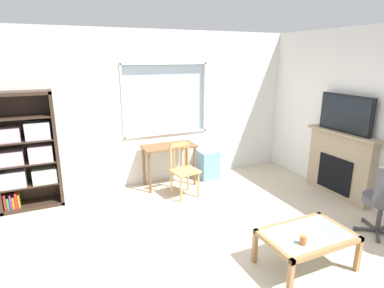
{
  "coord_description": "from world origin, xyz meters",
  "views": [
    {
      "loc": [
        -1.71,
        -3.12,
        2.3
      ],
      "look_at": [
        -0.02,
        0.64,
        1.14
      ],
      "focal_mm": 29.41,
      "sensor_mm": 36.0,
      "label": 1
    }
  ],
  "objects_px": {
    "plastic_drawer_unit": "(207,164)",
    "bookshelf": "(26,154)",
    "coffee_table": "(307,238)",
    "sippy_cup": "(303,240)",
    "wooden_chair": "(183,170)",
    "desk_under_window": "(169,152)",
    "fireplace": "(340,164)",
    "tv": "(346,114)"
  },
  "relations": [
    {
      "from": "plastic_drawer_unit",
      "to": "fireplace",
      "type": "height_order",
      "value": "fireplace"
    },
    {
      "from": "wooden_chair",
      "to": "tv",
      "type": "bearing_deg",
      "value": -24.12
    },
    {
      "from": "desk_under_window",
      "to": "plastic_drawer_unit",
      "type": "distance_m",
      "value": 0.88
    },
    {
      "from": "fireplace",
      "to": "coffee_table",
      "type": "relative_size",
      "value": 1.3
    },
    {
      "from": "desk_under_window",
      "to": "bookshelf",
      "type": "bearing_deg",
      "value": 177.24
    },
    {
      "from": "plastic_drawer_unit",
      "to": "fireplace",
      "type": "bearing_deg",
      "value": -44.66
    },
    {
      "from": "desk_under_window",
      "to": "fireplace",
      "type": "relative_size",
      "value": 0.73
    },
    {
      "from": "wooden_chair",
      "to": "plastic_drawer_unit",
      "type": "height_order",
      "value": "wooden_chair"
    },
    {
      "from": "fireplace",
      "to": "sippy_cup",
      "type": "height_order",
      "value": "fireplace"
    },
    {
      "from": "plastic_drawer_unit",
      "to": "sippy_cup",
      "type": "height_order",
      "value": "plastic_drawer_unit"
    },
    {
      "from": "fireplace",
      "to": "coffee_table",
      "type": "distance_m",
      "value": 2.25
    },
    {
      "from": "plastic_drawer_unit",
      "to": "bookshelf",
      "type": "bearing_deg",
      "value": 178.89
    },
    {
      "from": "coffee_table",
      "to": "sippy_cup",
      "type": "relative_size",
      "value": 11.02
    },
    {
      "from": "tv",
      "to": "sippy_cup",
      "type": "height_order",
      "value": "tv"
    },
    {
      "from": "bookshelf",
      "to": "sippy_cup",
      "type": "bearing_deg",
      "value": -49.01
    },
    {
      "from": "bookshelf",
      "to": "tv",
      "type": "bearing_deg",
      "value": -19.71
    },
    {
      "from": "bookshelf",
      "to": "sippy_cup",
      "type": "relative_size",
      "value": 20.08
    },
    {
      "from": "plastic_drawer_unit",
      "to": "desk_under_window",
      "type": "bearing_deg",
      "value": -176.45
    },
    {
      "from": "wooden_chair",
      "to": "coffee_table",
      "type": "xyz_separation_m",
      "value": [
        0.52,
        -2.3,
        -0.1
      ]
    },
    {
      "from": "plastic_drawer_unit",
      "to": "fireplace",
      "type": "xyz_separation_m",
      "value": [
        1.64,
        -1.62,
        0.29
      ]
    },
    {
      "from": "desk_under_window",
      "to": "tv",
      "type": "relative_size",
      "value": 0.98
    },
    {
      "from": "plastic_drawer_unit",
      "to": "sippy_cup",
      "type": "bearing_deg",
      "value": -97.93
    },
    {
      "from": "plastic_drawer_unit",
      "to": "tv",
      "type": "distance_m",
      "value": 2.56
    },
    {
      "from": "desk_under_window",
      "to": "wooden_chair",
      "type": "xyz_separation_m",
      "value": [
        0.07,
        -0.51,
        -0.17
      ]
    },
    {
      "from": "tv",
      "to": "coffee_table",
      "type": "height_order",
      "value": "tv"
    },
    {
      "from": "sippy_cup",
      "to": "plastic_drawer_unit",
      "type": "bearing_deg",
      "value": 82.07
    },
    {
      "from": "bookshelf",
      "to": "desk_under_window",
      "type": "xyz_separation_m",
      "value": [
        2.27,
        -0.11,
        -0.22
      ]
    },
    {
      "from": "wooden_chair",
      "to": "coffee_table",
      "type": "bearing_deg",
      "value": -77.37
    },
    {
      "from": "wooden_chair",
      "to": "sippy_cup",
      "type": "relative_size",
      "value": 10.0
    },
    {
      "from": "bookshelf",
      "to": "fireplace",
      "type": "distance_m",
      "value": 5.02
    },
    {
      "from": "wooden_chair",
      "to": "tv",
      "type": "xyz_separation_m",
      "value": [
        2.37,
        -1.06,
        0.95
      ]
    },
    {
      "from": "bookshelf",
      "to": "tv",
      "type": "relative_size",
      "value": 1.88
    },
    {
      "from": "desk_under_window",
      "to": "tv",
      "type": "bearing_deg",
      "value": -32.92
    },
    {
      "from": "bookshelf",
      "to": "coffee_table",
      "type": "height_order",
      "value": "bookshelf"
    },
    {
      "from": "tv",
      "to": "sippy_cup",
      "type": "bearing_deg",
      "value": -146.07
    },
    {
      "from": "plastic_drawer_unit",
      "to": "tv",
      "type": "xyz_separation_m",
      "value": [
        1.62,
        -1.62,
        1.14
      ]
    },
    {
      "from": "fireplace",
      "to": "bookshelf",
      "type": "bearing_deg",
      "value": 160.36
    },
    {
      "from": "coffee_table",
      "to": "plastic_drawer_unit",
      "type": "bearing_deg",
      "value": 85.5
    },
    {
      "from": "plastic_drawer_unit",
      "to": "sippy_cup",
      "type": "relative_size",
      "value": 6.03
    },
    {
      "from": "wooden_chair",
      "to": "fireplace",
      "type": "bearing_deg",
      "value": -23.96
    },
    {
      "from": "bookshelf",
      "to": "fireplace",
      "type": "height_order",
      "value": "bookshelf"
    },
    {
      "from": "tv",
      "to": "wooden_chair",
      "type": "bearing_deg",
      "value": 155.88
    }
  ]
}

